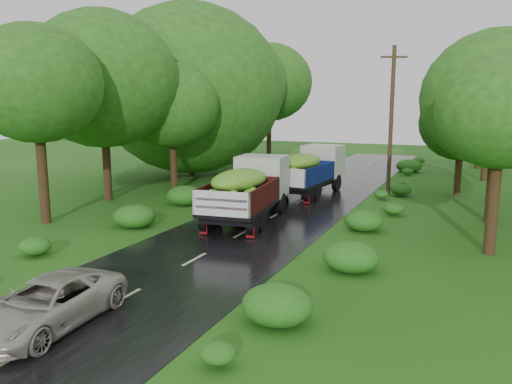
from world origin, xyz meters
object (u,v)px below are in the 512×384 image
Objects in this scene: truck_near at (250,187)px; truck_far at (311,168)px; utility_pole at (391,120)px; car at (48,303)px.

truck_near is 8.07m from truck_far.
truck_near is at bearing -141.46° from utility_pole.
truck_far is (0.48, 8.06, -0.02)m from truck_near.
utility_pole is (4.49, 1.48, 2.96)m from truck_far.
car is at bearing -126.04° from utility_pole.
utility_pole is at bearing 55.66° from truck_near.
truck_far is 1.62× the size of car.
truck_near is at bearing -89.04° from truck_far.
utility_pole reaches higher than truck_near.
truck_far is at bearing 86.00° from car.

